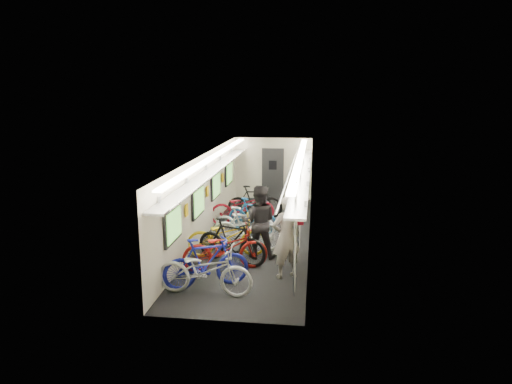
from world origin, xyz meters
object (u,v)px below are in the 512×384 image
(bicycle_1, at_px, (206,263))
(passenger_near, at_px, (286,237))
(bicycle_0, at_px, (205,270))
(backpack, at_px, (298,216))
(passenger_mid, at_px, (259,222))

(bicycle_1, xyz_separation_m, passenger_near, (1.64, 0.77, 0.39))
(bicycle_0, relative_size, backpack, 5.28)
(backpack, bearing_deg, passenger_near, -126.96)
(bicycle_0, distance_m, passenger_near, 2.00)
(bicycle_1, distance_m, backpack, 2.39)
(passenger_near, relative_size, backpack, 4.96)
(passenger_mid, bearing_deg, passenger_near, 120.42)
(bicycle_1, xyz_separation_m, backpack, (1.86, 1.31, 0.72))
(bicycle_0, xyz_separation_m, passenger_mid, (0.83, 2.32, 0.40))
(bicycle_1, relative_size, passenger_mid, 0.99)
(passenger_mid, bearing_deg, bicycle_1, 63.68)
(passenger_mid, bearing_deg, bicycle_0, 68.12)
(passenger_near, distance_m, backpack, 0.67)
(bicycle_1, xyz_separation_m, passenger_mid, (0.88, 1.97, 0.37))
(bicycle_1, bearing_deg, passenger_near, -88.40)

